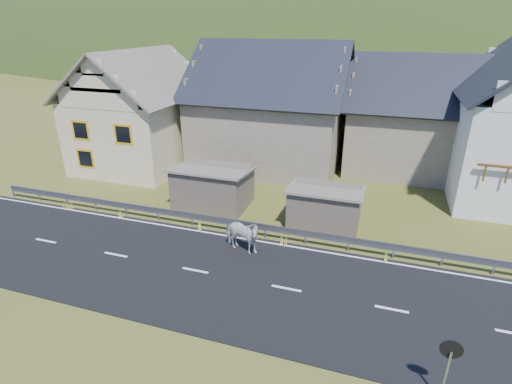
% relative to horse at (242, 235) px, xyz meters
% --- Properties ---
extents(ground, '(160.00, 160.00, 0.00)m').
position_rel_horse_xyz_m(ground, '(-1.36, -2.07, -0.89)').
color(ground, '#3D4615').
rests_on(ground, ground).
extents(road, '(60.00, 7.00, 0.04)m').
position_rel_horse_xyz_m(road, '(-1.36, -2.07, -0.87)').
color(road, black).
rests_on(road, ground).
extents(lane_markings, '(60.00, 6.60, 0.01)m').
position_rel_horse_xyz_m(lane_markings, '(-1.36, -2.07, -0.84)').
color(lane_markings, silver).
rests_on(lane_markings, road).
extents(guardrail, '(28.10, 0.09, 0.75)m').
position_rel_horse_xyz_m(guardrail, '(-1.36, 1.61, -0.32)').
color(guardrail, '#93969B').
rests_on(guardrail, ground).
extents(shed_left, '(4.30, 3.30, 2.40)m').
position_rel_horse_xyz_m(shed_left, '(-3.36, 4.43, 0.21)').
color(shed_left, '#6F6151').
rests_on(shed_left, ground).
extents(shed_right, '(3.80, 2.90, 2.20)m').
position_rel_horse_xyz_m(shed_right, '(3.14, 3.93, 0.11)').
color(shed_right, '#6F6151').
rests_on(shed_right, ground).
extents(house_cream, '(7.80, 9.80, 8.30)m').
position_rel_horse_xyz_m(house_cream, '(-11.36, 9.93, 3.47)').
color(house_cream, beige).
rests_on(house_cream, ground).
extents(house_stone_a, '(10.80, 9.80, 8.90)m').
position_rel_horse_xyz_m(house_stone_a, '(-2.36, 12.93, 3.75)').
color(house_stone_a, gray).
rests_on(house_stone_a, ground).
extents(house_stone_b, '(9.80, 8.80, 8.10)m').
position_rel_horse_xyz_m(house_stone_b, '(7.64, 14.93, 3.35)').
color(house_stone_b, gray).
rests_on(house_stone_b, ground).
extents(mountain, '(440.00, 280.00, 260.00)m').
position_rel_horse_xyz_m(mountain, '(3.64, 177.93, -20.89)').
color(mountain, '#1E390F').
rests_on(mountain, ground).
extents(conifer_patch, '(76.00, 50.00, 28.00)m').
position_rel_horse_xyz_m(conifer_patch, '(-56.36, 107.93, 5.11)').
color(conifer_patch, black).
rests_on(conifer_patch, ground).
extents(horse, '(1.39, 2.17, 1.69)m').
position_rel_horse_xyz_m(horse, '(0.00, 0.00, 0.00)').
color(horse, beige).
rests_on(horse, road).
extents(traffic_mirror, '(0.59, 0.16, 2.12)m').
position_rel_horse_xyz_m(traffic_mirror, '(7.97, -5.61, 0.67)').
color(traffic_mirror, '#93969B').
rests_on(traffic_mirror, ground).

